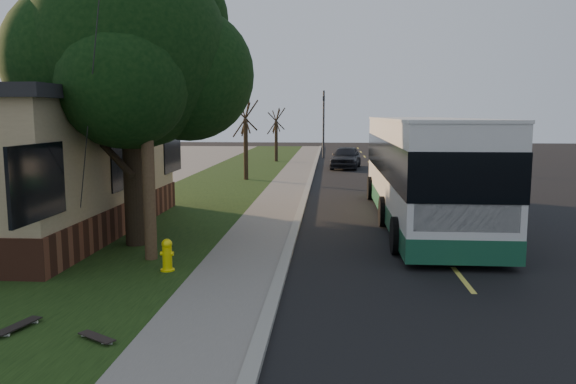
# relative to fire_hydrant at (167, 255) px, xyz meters

# --- Properties ---
(ground) EXTENTS (120.00, 120.00, 0.00)m
(ground) POSITION_rel_fire_hydrant_xyz_m (2.60, 0.00, -0.43)
(ground) COLOR black
(ground) RESTS_ON ground
(road) EXTENTS (8.00, 80.00, 0.01)m
(road) POSITION_rel_fire_hydrant_xyz_m (6.60, 10.00, -0.43)
(road) COLOR black
(road) RESTS_ON ground
(curb) EXTENTS (0.25, 80.00, 0.12)m
(curb) POSITION_rel_fire_hydrant_xyz_m (2.60, 10.00, -0.37)
(curb) COLOR gray
(curb) RESTS_ON ground
(sidewalk) EXTENTS (2.00, 80.00, 0.08)m
(sidewalk) POSITION_rel_fire_hydrant_xyz_m (1.60, 10.00, -0.39)
(sidewalk) COLOR slate
(sidewalk) RESTS_ON ground
(grass_verge) EXTENTS (5.00, 80.00, 0.07)m
(grass_verge) POSITION_rel_fire_hydrant_xyz_m (-1.90, 10.00, -0.40)
(grass_verge) COLOR black
(grass_verge) RESTS_ON ground
(fire_hydrant) EXTENTS (0.32, 0.32, 0.74)m
(fire_hydrant) POSITION_rel_fire_hydrant_xyz_m (0.00, 0.00, 0.00)
(fire_hydrant) COLOR #FEEA0D
(fire_hydrant) RESTS_ON grass_verge
(utility_pole) EXTENTS (2.86, 3.21, 9.07)m
(utility_pole) POSITION_rel_fire_hydrant_xyz_m (-0.71, 0.99, 4.20)
(utility_pole) COLOR #473321
(utility_pole) RESTS_ON ground
(leafy_tree) EXTENTS (6.30, 6.00, 7.80)m
(leafy_tree) POSITION_rel_fire_hydrant_xyz_m (-1.57, 2.65, 4.73)
(leafy_tree) COLOR black
(leafy_tree) RESTS_ON grass_verge
(bare_tree_near) EXTENTS (1.38, 1.21, 4.31)m
(bare_tree_near) POSITION_rel_fire_hydrant_xyz_m (-0.90, 18.00, 1.72)
(bare_tree_near) COLOR black
(bare_tree_near) RESTS_ON grass_verge
(bare_tree_far) EXTENTS (1.38, 1.21, 4.03)m
(bare_tree_far) POSITION_rel_fire_hydrant_xyz_m (-0.40, 30.00, 1.57)
(bare_tree_far) COLOR black
(bare_tree_far) RESTS_ON grass_verge
(traffic_signal) EXTENTS (0.18, 0.22, 5.50)m
(traffic_signal) POSITION_rel_fire_hydrant_xyz_m (3.10, 34.00, 2.73)
(traffic_signal) COLOR #2D2D30
(traffic_signal) RESTS_ON ground
(transit_bus) EXTENTS (2.97, 12.85, 3.47)m
(transit_bus) POSITION_rel_fire_hydrant_xyz_m (6.75, 6.91, 1.42)
(transit_bus) COLOR silver
(transit_bus) RESTS_ON ground
(skateboarder) EXTENTS (0.66, 0.60, 1.52)m
(skateboarder) POSITION_rel_fire_hydrant_xyz_m (-1.78, 3.20, 0.40)
(skateboarder) COLOR #521019
(skateboarder) RESTS_ON grass_verge
(skateboard_main) EXTENTS (0.43, 0.89, 0.08)m
(skateboard_main) POSITION_rel_fire_hydrant_xyz_m (-1.45, -3.65, -0.30)
(skateboard_main) COLOR black
(skateboard_main) RESTS_ON grass_verge
(skateboard_spare) EXTENTS (0.73, 0.54, 0.07)m
(skateboard_spare) POSITION_rel_fire_hydrant_xyz_m (0.03, -3.99, -0.31)
(skateboard_spare) COLOR black
(skateboard_spare) RESTS_ON grass_verge
(dumpster) EXTENTS (1.52, 1.22, 1.33)m
(dumpster) POSITION_rel_fire_hydrant_xyz_m (-6.90, 8.72, 0.27)
(dumpster) COLOR black
(dumpster) RESTS_ON building_lot
(distant_car) EXTENTS (2.35, 4.60, 1.50)m
(distant_car) POSITION_rel_fire_hydrant_xyz_m (4.72, 25.46, 0.32)
(distant_car) COLOR black
(distant_car) RESTS_ON ground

